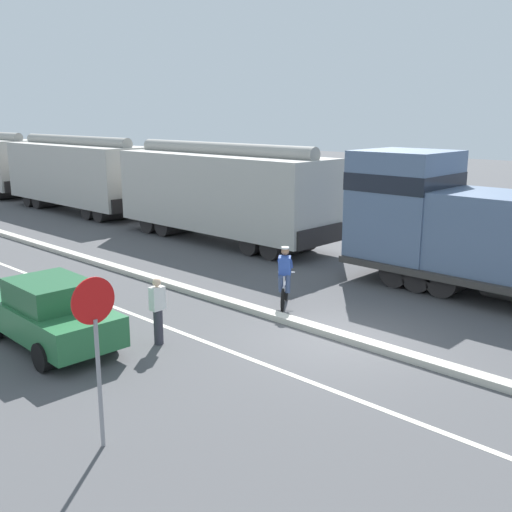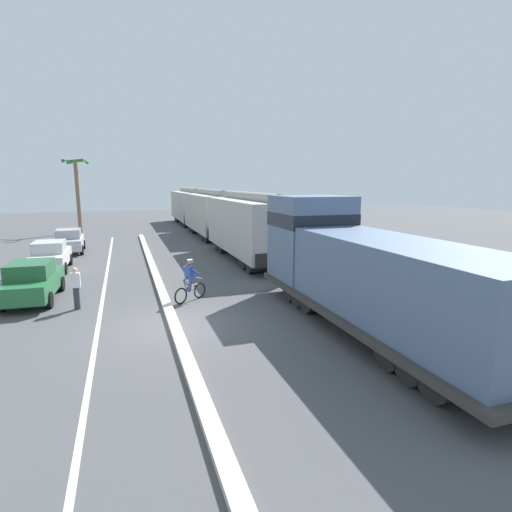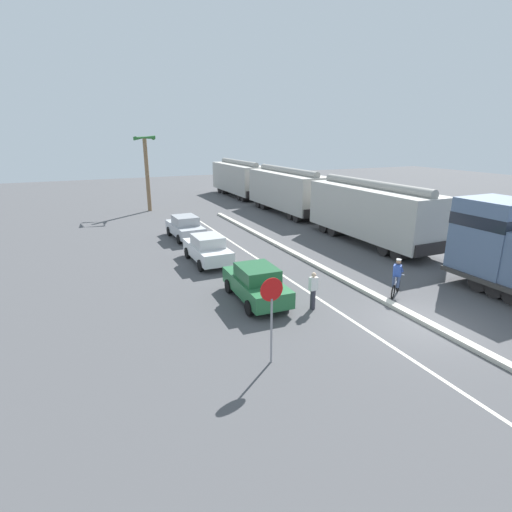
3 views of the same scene
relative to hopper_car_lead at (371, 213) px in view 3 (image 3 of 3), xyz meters
name	(u,v)px [view 3 (image 3 of 3)]	position (x,y,z in m)	size (l,w,h in m)	color
ground_plane	(425,324)	(-5.90, -10.46, -2.08)	(120.00, 120.00, 0.00)	#4C4C4F
median_curb	(335,274)	(-5.90, -4.46, -2.00)	(0.36, 36.00, 0.16)	beige
lane_stripe	(294,283)	(-8.30, -4.46, -2.07)	(0.14, 36.00, 0.01)	silver
hopper_car_lead	(371,213)	(0.00, 0.00, 0.00)	(2.90, 10.60, 4.18)	#B0AEA6
hopper_car_middle	(287,191)	(0.00, 11.60, 0.00)	(2.90, 10.60, 4.18)	#AFADA5
hopper_car_trailing	(239,178)	(0.00, 23.20, 0.00)	(2.90, 10.60, 4.18)	#AEACA4
parked_car_green	(256,283)	(-10.93, -5.69, -1.26)	(1.95, 4.26, 1.62)	#286B3D
parked_car_white	(207,249)	(-11.19, 0.41, -1.26)	(1.86, 4.21, 1.62)	silver
parked_car_silver	(185,227)	(-10.92, 6.35, -1.26)	(1.96, 4.26, 1.62)	#B7BABF
cyclist	(397,278)	(-4.91, -7.76, -1.26)	(1.43, 1.03, 1.71)	black
stop_sign	(271,304)	(-12.55, -10.40, -0.05)	(0.76, 0.08, 2.88)	gray
palm_tree_near	(146,158)	(-11.28, 18.14, 2.82)	(2.20, 2.27, 7.00)	#846647
pedestrian_by_cars	(313,290)	(-9.14, -7.47, -1.23)	(0.34, 0.22, 1.62)	#33333D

